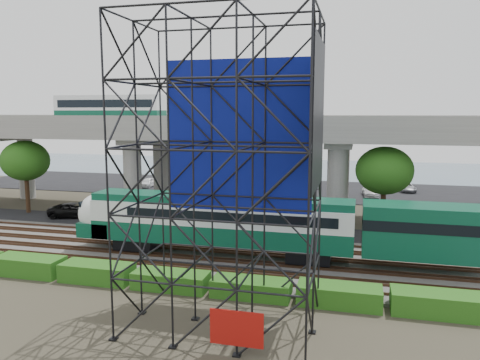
# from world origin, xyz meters

# --- Properties ---
(ground) EXTENTS (140.00, 140.00, 0.00)m
(ground) POSITION_xyz_m (0.00, 0.00, 0.00)
(ground) COLOR #474233
(ground) RESTS_ON ground
(ballast_bed) EXTENTS (90.00, 12.00, 0.20)m
(ballast_bed) POSITION_xyz_m (0.00, 2.00, 0.10)
(ballast_bed) COLOR slate
(ballast_bed) RESTS_ON ground
(service_road) EXTENTS (90.00, 5.00, 0.08)m
(service_road) POSITION_xyz_m (0.00, 10.50, 0.04)
(service_road) COLOR black
(service_road) RESTS_ON ground
(parking_lot) EXTENTS (90.00, 18.00, 0.08)m
(parking_lot) POSITION_xyz_m (0.00, 34.00, 0.04)
(parking_lot) COLOR black
(parking_lot) RESTS_ON ground
(harbor_water) EXTENTS (140.00, 40.00, 0.03)m
(harbor_water) POSITION_xyz_m (0.00, 56.00, 0.01)
(harbor_water) COLOR #415E6C
(harbor_water) RESTS_ON ground
(rail_tracks) EXTENTS (90.00, 9.52, 0.16)m
(rail_tracks) POSITION_xyz_m (0.00, 2.00, 0.28)
(rail_tracks) COLOR #472D1E
(rail_tracks) RESTS_ON ballast_bed
(commuter_train) EXTENTS (29.30, 3.06, 4.30)m
(commuter_train) POSITION_xyz_m (4.30, 2.00, 2.88)
(commuter_train) COLOR black
(commuter_train) RESTS_ON rail_tracks
(overpass) EXTENTS (80.00, 12.00, 12.40)m
(overpass) POSITION_xyz_m (-1.04, 16.00, 8.21)
(overpass) COLOR #9E9B93
(overpass) RESTS_ON ground
(scaffold_tower) EXTENTS (9.36, 6.36, 15.00)m
(scaffold_tower) POSITION_xyz_m (5.40, -7.98, 7.47)
(scaffold_tower) COLOR black
(scaffold_tower) RESTS_ON ground
(hedge_strip) EXTENTS (34.60, 1.80, 1.20)m
(hedge_strip) POSITION_xyz_m (1.01, -4.30, 0.56)
(hedge_strip) COLOR #205112
(hedge_strip) RESTS_ON ground
(trees) EXTENTS (40.94, 16.94, 7.69)m
(trees) POSITION_xyz_m (-4.67, 16.17, 5.57)
(trees) COLOR #382314
(trees) RESTS_ON ground
(suv) EXTENTS (5.57, 3.58, 1.43)m
(suv) POSITION_xyz_m (-15.88, 11.21, 0.79)
(suv) COLOR black
(suv) RESTS_ON service_road
(parked_cars) EXTENTS (37.35, 9.68, 1.30)m
(parked_cars) POSITION_xyz_m (2.34, 33.55, 0.68)
(parked_cars) COLOR white
(parked_cars) RESTS_ON parking_lot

